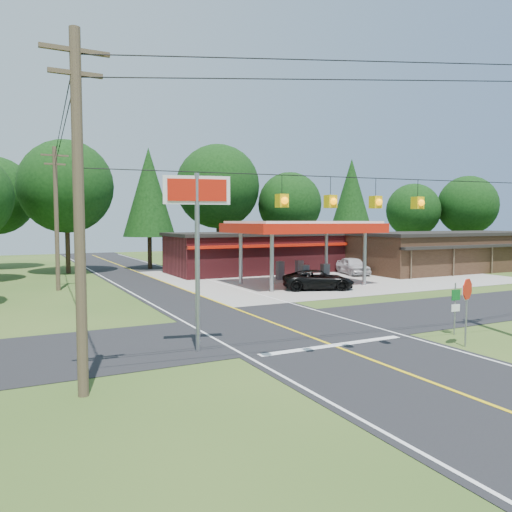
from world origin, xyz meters
name	(u,v)px	position (x,y,z in m)	size (l,w,h in m)	color
ground	(287,328)	(0.00, 0.00, 0.00)	(120.00, 120.00, 0.00)	#2E4C1A
main_highway	(287,328)	(0.00, 0.00, 0.01)	(8.00, 120.00, 0.02)	black
cross_road	(287,328)	(0.00, 0.00, 0.01)	(70.00, 7.00, 0.02)	black
lane_center_yellow	(287,328)	(0.00, 0.00, 0.03)	(0.15, 110.00, 0.00)	yellow
gas_canopy	(302,229)	(9.00, 13.00, 4.27)	(10.60, 7.40, 4.88)	gray
convenience_store	(255,252)	(10.00, 22.98, 1.92)	(16.40, 7.55, 3.80)	#54181C
strip_building	(449,251)	(28.00, 15.98, 1.91)	(20.40, 8.75, 3.80)	#321F14
utility_pole_near_left	(79,209)	(-9.50, -5.00, 5.20)	(1.80, 0.30, 10.00)	#473828
utility_pole_far_left	(56,216)	(-8.00, 18.00, 5.20)	(1.80, 0.30, 10.00)	#473828
utility_pole_north	(56,222)	(-6.50, 35.00, 4.75)	(0.30, 0.30, 9.50)	#473828
overhead_beacons	(354,180)	(-1.00, -6.00, 6.21)	(17.04, 2.04, 1.03)	black
treeline_backdrop	(157,191)	(0.82, 24.01, 7.49)	(70.27, 51.59, 13.30)	#332316
suv_car	(318,280)	(8.50, 10.00, 0.70)	(5.02, 5.02, 1.40)	black
sedan_car	(353,266)	(17.00, 17.00, 0.79)	(4.62, 4.62, 1.57)	silver
big_stop_sign	(197,220)	(-5.00, -2.01, 4.89)	(2.41, 0.63, 6.61)	gray
octagonal_stop_sign	(467,294)	(4.50, -6.01, 2.05)	(0.89, 0.35, 2.72)	gray
route_sign_post	(455,304)	(5.80, -4.35, 1.33)	(0.46, 0.10, 2.23)	gray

